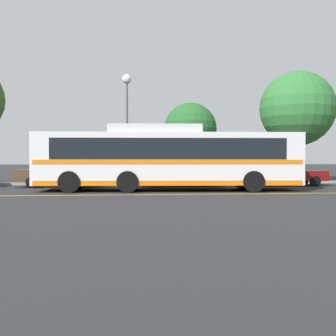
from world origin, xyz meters
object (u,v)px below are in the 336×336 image
parked_car_1 (63,173)px  tree_1 (297,109)px  street_lamp (127,100)px  tree_3 (190,129)px  parked_car_3 (287,173)px  transit_bus (168,158)px  parked_car_2 (182,174)px

parked_car_1 → tree_1: (15.23, 3.64, 4.28)m
street_lamp → tree_3: bearing=19.3°
parked_car_3 → tree_3: 7.04m
transit_bus → parked_car_3: size_ratio=3.04×
street_lamp → tree_3: 4.78m
parked_car_1 → street_lamp: (3.57, 2.17, 4.49)m
transit_bus → street_lamp: size_ratio=1.92×
parked_car_1 → tree_3: tree_3 is taller
transit_bus → parked_car_2: 3.30m
tree_3 → transit_bus: bearing=-107.6°
transit_bus → tree_3: 7.54m
parked_car_3 → tree_1: 6.27m
parked_car_1 → tree_3: bearing=-65.4°
parked_car_2 → street_lamp: bearing=-127.0°
parked_car_1 → tree_1: 16.24m
parked_car_2 → tree_3: bearing=166.0°
transit_bus → parked_car_3: bearing=116.0°
parked_car_1 → street_lamp: 6.14m
parked_car_1 → tree_3: size_ratio=0.89×
parked_car_1 → street_lamp: street_lamp is taller
tree_1 → tree_3: bearing=179.9°
parked_car_2 → tree_3: 5.00m
street_lamp → tree_3: size_ratio=1.28×
parked_car_2 → parked_car_1: bearing=-91.2°
parked_car_2 → street_lamp: (-3.13, 2.49, 4.52)m
parked_car_2 → tree_1: 10.34m
parked_car_2 → transit_bus: bearing=-18.9°
transit_bus → tree_3: tree_3 is taller
tree_3 → parked_car_1: bearing=-154.9°
parked_car_2 → street_lamp: 6.03m
transit_bus → tree_1: bearing=129.3°
parked_car_3 → tree_1: (2.33, 3.92, 4.31)m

